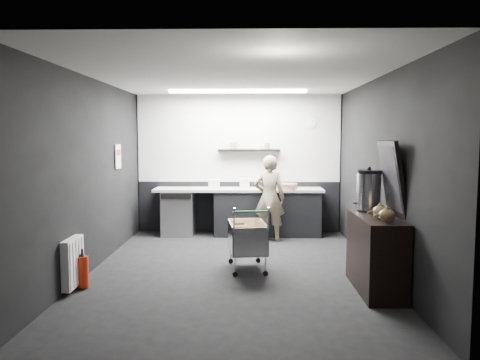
{
  "coord_description": "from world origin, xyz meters",
  "views": [
    {
      "loc": [
        0.21,
        -6.43,
        1.87
      ],
      "look_at": [
        0.07,
        0.4,
        1.24
      ],
      "focal_mm": 35.0,
      "sensor_mm": 36.0,
      "label": 1
    }
  ],
  "objects": [
    {
      "name": "floor",
      "position": [
        0.0,
        0.0,
        0.0
      ],
      "size": [
        5.5,
        5.5,
        0.0
      ],
      "primitive_type": "plane",
      "color": "black",
      "rests_on": "ground"
    },
    {
      "name": "ceiling",
      "position": [
        0.0,
        0.0,
        2.7
      ],
      "size": [
        5.5,
        5.5,
        0.0
      ],
      "primitive_type": "plane",
      "rotation": [
        3.14,
        0.0,
        0.0
      ],
      "color": "silver",
      "rests_on": "wall_back"
    },
    {
      "name": "wall_back",
      "position": [
        0.0,
        2.75,
        1.35
      ],
      "size": [
        5.5,
        0.0,
        5.5
      ],
      "primitive_type": "plane",
      "rotation": [
        1.57,
        0.0,
        0.0
      ],
      "color": "black",
      "rests_on": "floor"
    },
    {
      "name": "wall_front",
      "position": [
        0.0,
        -2.75,
        1.35
      ],
      "size": [
        5.5,
        0.0,
        5.5
      ],
      "primitive_type": "plane",
      "rotation": [
        -1.57,
        0.0,
        0.0
      ],
      "color": "black",
      "rests_on": "floor"
    },
    {
      "name": "wall_left",
      "position": [
        -2.0,
        0.0,
        1.35
      ],
      "size": [
        0.0,
        5.5,
        5.5
      ],
      "primitive_type": "plane",
      "rotation": [
        1.57,
        0.0,
        1.57
      ],
      "color": "black",
      "rests_on": "floor"
    },
    {
      "name": "wall_right",
      "position": [
        2.0,
        0.0,
        1.35
      ],
      "size": [
        0.0,
        5.5,
        5.5
      ],
      "primitive_type": "plane",
      "rotation": [
        1.57,
        0.0,
        -1.57
      ],
      "color": "black",
      "rests_on": "floor"
    },
    {
      "name": "kitchen_wall_panel",
      "position": [
        0.0,
        2.73,
        1.85
      ],
      "size": [
        3.95,
        0.02,
        1.7
      ],
      "primitive_type": "cube",
      "color": "silver",
      "rests_on": "wall_back"
    },
    {
      "name": "dado_panel",
      "position": [
        0.0,
        2.73,
        0.5
      ],
      "size": [
        3.95,
        0.02,
        1.0
      ],
      "primitive_type": "cube",
      "color": "black",
      "rests_on": "wall_back"
    },
    {
      "name": "floating_shelf",
      "position": [
        0.2,
        2.62,
        1.62
      ],
      "size": [
        1.2,
        0.22,
        0.04
      ],
      "primitive_type": "cube",
      "color": "black",
      "rests_on": "wall_back"
    },
    {
      "name": "wall_clock",
      "position": [
        1.4,
        2.72,
        2.15
      ],
      "size": [
        0.2,
        0.03,
        0.2
      ],
      "primitive_type": "cylinder",
      "rotation": [
        1.57,
        0.0,
        0.0
      ],
      "color": "white",
      "rests_on": "wall_back"
    },
    {
      "name": "poster",
      "position": [
        -1.98,
        1.3,
        1.55
      ],
      "size": [
        0.02,
        0.3,
        0.4
      ],
      "primitive_type": "cube",
      "color": "white",
      "rests_on": "wall_left"
    },
    {
      "name": "poster_red_band",
      "position": [
        -1.98,
        1.3,
        1.62
      ],
      "size": [
        0.02,
        0.22,
        0.1
      ],
      "primitive_type": "cube",
      "color": "red",
      "rests_on": "poster"
    },
    {
      "name": "radiator",
      "position": [
        -1.94,
        -0.9,
        0.35
      ],
      "size": [
        0.1,
        0.5,
        0.6
      ],
      "primitive_type": "cube",
      "color": "white",
      "rests_on": "wall_left"
    },
    {
      "name": "ceiling_strip",
      "position": [
        0.0,
        1.85,
        2.67
      ],
      "size": [
        2.4,
        0.2,
        0.04
      ],
      "primitive_type": "cube",
      "color": "white",
      "rests_on": "ceiling"
    },
    {
      "name": "prep_counter",
      "position": [
        0.14,
        2.42,
        0.46
      ],
      "size": [
        3.2,
        0.61,
        0.9
      ],
      "color": "black",
      "rests_on": "floor"
    },
    {
      "name": "person",
      "position": [
        0.57,
        1.97,
        0.78
      ],
      "size": [
        0.61,
        0.45,
        1.55
      ],
      "primitive_type": "imported",
      "rotation": [
        0.0,
        0.0,
        2.99
      ],
      "color": "#C0B798",
      "rests_on": "floor"
    },
    {
      "name": "shopping_cart",
      "position": [
        0.18,
        0.07,
        0.43
      ],
      "size": [
        0.59,
        0.89,
        0.91
      ],
      "color": "silver",
      "rests_on": "floor"
    },
    {
      "name": "sideboard",
      "position": [
        1.76,
        -0.78,
        0.58
      ],
      "size": [
        0.52,
        1.22,
        1.83
      ],
      "color": "black",
      "rests_on": "floor"
    },
    {
      "name": "fire_extinguisher",
      "position": [
        -1.85,
        -0.82,
        0.23
      ],
      "size": [
        0.14,
        0.14,
        0.48
      ],
      "color": "#AD210B",
      "rests_on": "floor"
    },
    {
      "name": "cardboard_box",
      "position": [
        0.83,
        2.37,
        0.95
      ],
      "size": [
        0.6,
        0.51,
        0.1
      ],
      "primitive_type": "cube",
      "rotation": [
        0.0,
        0.0,
        -0.28
      ],
      "color": "olive",
      "rests_on": "prep_counter"
    },
    {
      "name": "pink_tub",
      "position": [
        0.12,
        2.42,
        0.99
      ],
      "size": [
        0.18,
        0.18,
        0.18
      ],
      "primitive_type": "cylinder",
      "color": "white",
      "rests_on": "prep_counter"
    },
    {
      "name": "white_container",
      "position": [
        -0.46,
        2.37,
        0.99
      ],
      "size": [
        0.2,
        0.16,
        0.17
      ],
      "primitive_type": "cube",
      "rotation": [
        0.0,
        0.0,
        -0.07
      ],
      "color": "white",
      "rests_on": "prep_counter"
    }
  ]
}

